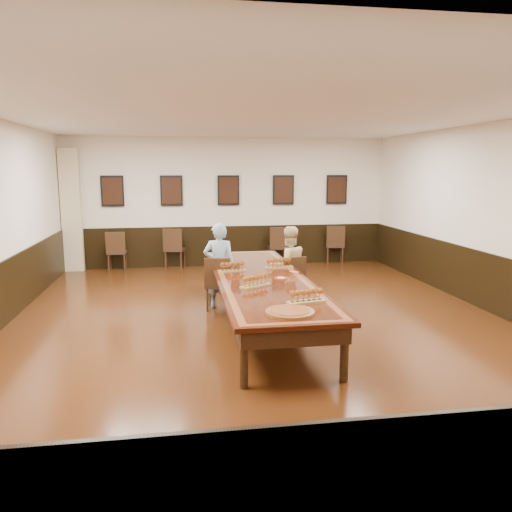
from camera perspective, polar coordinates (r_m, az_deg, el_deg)
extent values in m
cube|color=black|center=(7.99, 0.56, -7.76)|extent=(8.00, 10.00, 0.02)
cube|color=white|center=(7.66, 0.60, 15.85)|extent=(8.00, 10.00, 0.02)
cube|color=#EFE0C8|center=(12.61, -3.19, 6.16)|extent=(8.00, 0.02, 3.20)
cube|color=#EFE0C8|center=(2.92, 17.14, -6.71)|extent=(8.00, 0.02, 3.20)
cube|color=#EFE0C8|center=(9.21, 26.07, 3.82)|extent=(0.02, 10.00, 3.20)
imported|color=#4985B6|center=(8.70, -4.21, -1.14)|extent=(0.61, 0.46, 1.51)
imported|color=beige|center=(9.00, 3.74, -1.07)|extent=(0.78, 0.65, 1.41)
cube|color=#EB4E83|center=(8.19, 4.39, -1.82)|extent=(0.15, 0.16, 0.01)
cube|color=#CEBC8D|center=(12.62, -20.36, 4.88)|extent=(0.45, 0.18, 2.90)
cube|color=black|center=(12.70, -3.13, 1.20)|extent=(7.98, 0.04, 1.00)
cube|color=black|center=(3.41, 15.88, -24.58)|extent=(7.98, 0.04, 1.00)
cube|color=black|center=(9.36, 25.41, -2.89)|extent=(0.04, 9.98, 1.00)
cube|color=black|center=(7.80, 0.57, -2.65)|extent=(1.40, 5.00, 0.06)
cube|color=#9A5532|center=(7.80, 0.57, -2.42)|extent=(1.28, 4.88, 0.00)
cube|color=black|center=(7.80, 0.57, -2.40)|extent=(1.10, 4.70, 0.00)
cube|color=black|center=(7.84, 0.57, -3.72)|extent=(1.25, 4.85, 0.18)
cylinder|color=black|center=(5.63, -1.41, -11.66)|extent=(0.10, 0.10, 0.69)
cylinder|color=black|center=(5.88, 10.07, -10.85)|extent=(0.10, 0.10, 0.69)
cylinder|color=black|center=(10.07, -4.87, -2.01)|extent=(0.10, 0.10, 0.69)
cylinder|color=black|center=(10.21, 1.63, -1.81)|extent=(0.10, 0.10, 0.69)
cube|color=black|center=(12.56, -16.09, 7.15)|extent=(0.54, 0.03, 0.74)
cube|color=black|center=(12.54, -16.10, 7.15)|extent=(0.46, 0.01, 0.64)
cube|color=black|center=(12.47, -9.64, 7.38)|extent=(0.54, 0.03, 0.74)
cube|color=black|center=(12.45, -9.65, 7.37)|extent=(0.46, 0.01, 0.64)
cube|color=black|center=(12.53, -3.18, 7.51)|extent=(0.54, 0.03, 0.74)
cube|color=black|center=(12.51, -3.17, 7.51)|extent=(0.46, 0.01, 0.64)
cube|color=black|center=(12.74, 3.15, 7.55)|extent=(0.54, 0.03, 0.74)
cube|color=black|center=(12.73, 3.17, 7.55)|extent=(0.46, 0.01, 0.64)
cube|color=black|center=(13.11, 9.20, 7.51)|extent=(0.54, 0.03, 0.74)
cube|color=black|center=(13.09, 9.23, 7.50)|extent=(0.46, 0.01, 0.64)
cube|color=olive|center=(8.22, -2.69, -1.69)|extent=(0.46, 0.22, 0.03)
cube|color=olive|center=(8.51, 2.65, -1.29)|extent=(0.49, 0.22, 0.03)
cube|color=olive|center=(7.16, -0.05, -3.41)|extent=(0.49, 0.38, 0.03)
cube|color=olive|center=(6.33, 5.75, -5.24)|extent=(0.51, 0.26, 0.03)
cylinder|color=red|center=(7.67, 2.86, -2.58)|extent=(0.20, 0.20, 0.02)
cylinder|color=silver|center=(7.66, 2.86, -2.48)|extent=(0.11, 0.11, 0.01)
cylinder|color=brown|center=(5.86, 3.89, -6.44)|extent=(0.71, 0.71, 0.04)
cylinder|color=#9A5532|center=(5.85, 3.89, -6.22)|extent=(0.57, 0.57, 0.01)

